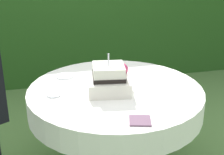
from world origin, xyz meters
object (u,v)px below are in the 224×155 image
at_px(wedding_cake, 109,79).
at_px(napkin_stack, 140,121).
at_px(serving_plate_far, 54,95).
at_px(serving_plate_left, 116,69).
at_px(serving_plate_near, 65,76).
at_px(cake_table, 115,100).

xyz_separation_m(wedding_cake, napkin_stack, (0.08, -0.49, -0.09)).
xyz_separation_m(serving_plate_far, serving_plate_left, (0.57, 0.41, 0.00)).
bearing_deg(wedding_cake, serving_plate_near, 128.30).
bearing_deg(wedding_cake, cake_table, 33.45).
distance_m(cake_table, serving_plate_far, 0.48).
relative_size(serving_plate_left, napkin_stack, 0.81).
height_order(serving_plate_far, serving_plate_left, same).
relative_size(serving_plate_far, serving_plate_left, 0.95).
bearing_deg(napkin_stack, cake_table, 92.08).
bearing_deg(serving_plate_near, wedding_cake, -51.70).
distance_m(serving_plate_near, serving_plate_far, 0.37).
relative_size(wedding_cake, napkin_stack, 2.64).
distance_m(serving_plate_near, serving_plate_left, 0.46).
distance_m(wedding_cake, serving_plate_far, 0.42).
xyz_separation_m(cake_table, wedding_cake, (-0.06, -0.04, 0.19)).
bearing_deg(serving_plate_far, serving_plate_near, 71.05).
bearing_deg(serving_plate_near, cake_table, -43.75).
xyz_separation_m(serving_plate_left, napkin_stack, (-0.09, -0.92, -0.00)).
relative_size(wedding_cake, serving_plate_left, 3.24).
height_order(serving_plate_near, serving_plate_left, same).
distance_m(wedding_cake, serving_plate_near, 0.48).
relative_size(serving_plate_near, serving_plate_left, 1.37).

